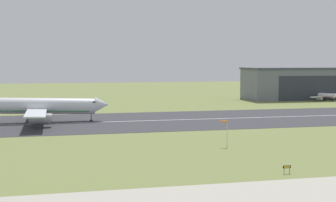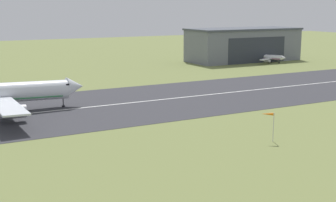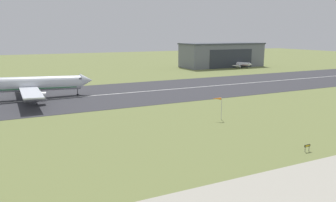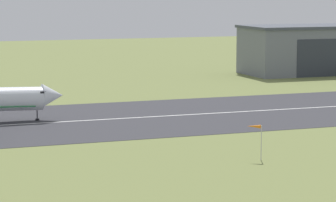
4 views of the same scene
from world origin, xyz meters
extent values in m
plane|color=olive|center=(0.00, 54.25, 0.00)|extent=(662.47, 662.47, 0.00)
cube|color=#333338|center=(0.00, 108.50, 0.03)|extent=(422.47, 50.32, 0.06)
cube|color=silver|center=(0.00, 108.50, 0.07)|extent=(380.22, 0.70, 0.01)
cube|color=slate|center=(79.19, 179.34, 7.78)|extent=(57.14, 22.09, 15.57)
cube|color=#424751|center=(79.19, 179.34, 16.02)|extent=(58.14, 23.09, 0.90)
cube|color=#2D333D|center=(79.19, 168.24, 6.23)|extent=(34.29, 0.12, 12.45)
cone|color=silver|center=(-29.39, 112.31, 5.44)|extent=(4.86, 5.22, 5.28)
cube|color=black|center=(-31.94, 112.27, 6.47)|extent=(1.19, 4.39, 0.47)
cube|color=silver|center=(-49.83, 98.44, 4.54)|extent=(6.26, 22.00, 0.57)
cylinder|color=#A8A8B2|center=(-48.69, 100.21, 2.70)|extent=(6.83, 3.30, 3.38)
cylinder|color=black|center=(-32.91, 112.25, 1.44)|extent=(0.24, 0.24, 2.87)
cylinder|color=black|center=(-32.91, 112.25, 0.22)|extent=(0.84, 0.84, 0.44)
cylinder|color=white|center=(85.83, 165.95, 2.78)|extent=(7.28, 11.19, 2.28)
cone|color=white|center=(88.93, 159.97, 2.78)|extent=(2.96, 2.87, 2.28)
cone|color=white|center=(82.57, 172.23, 3.19)|extent=(3.08, 3.37, 2.05)
cube|color=black|center=(88.41, 160.97, 3.23)|extent=(2.22, 1.87, 0.44)
cube|color=#991E7A|center=(85.83, 165.95, 2.15)|extent=(6.65, 10.12, 0.20)
cube|color=white|center=(80.26, 162.80, 2.38)|extent=(10.26, 6.62, 0.40)
cylinder|color=#A8A8B2|center=(81.19, 162.83, 1.42)|extent=(2.62, 3.28, 1.41)
cube|color=white|center=(91.61, 168.69, 2.38)|extent=(10.26, 6.62, 0.40)
cylinder|color=#A8A8B2|center=(91.05, 167.95, 1.42)|extent=(2.62, 3.28, 1.41)
cube|color=#991E7A|center=(82.76, 171.86, 5.85)|extent=(1.39, 2.33, 3.87)
cube|color=white|center=(80.02, 170.89, 3.12)|extent=(4.09, 3.53, 0.24)
cube|color=white|center=(85.13, 173.54, 3.12)|extent=(4.09, 3.53, 0.24)
cylinder|color=black|center=(87.91, 161.94, 0.82)|extent=(0.24, 0.24, 1.64)
cylinder|color=black|center=(87.91, 161.94, 0.22)|extent=(0.84, 0.84, 0.44)
cylinder|color=black|center=(84.49, 165.56, 0.82)|extent=(0.24, 0.24, 1.64)
cylinder|color=black|center=(84.49, 165.56, 0.22)|extent=(0.84, 0.84, 0.44)
cylinder|color=black|center=(86.92, 166.82, 0.82)|extent=(0.24, 0.24, 1.64)
cylinder|color=black|center=(86.92, 166.82, 0.22)|extent=(0.84, 0.84, 0.44)
cylinder|color=#B7B7BC|center=(-4.67, 58.96, 2.99)|extent=(0.14, 0.14, 5.99)
cone|color=orange|center=(-5.76, 59.71, 5.74)|extent=(2.29, 1.83, 0.60)
camera|label=1|loc=(-42.31, -43.61, 19.95)|focal=50.00mm
camera|label=2|loc=(-67.03, -11.73, 26.97)|focal=50.00mm
camera|label=3|loc=(-54.96, -12.14, 22.86)|focal=35.00mm
camera|label=4|loc=(-63.71, -59.70, 28.69)|focal=85.00mm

